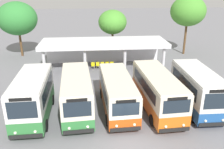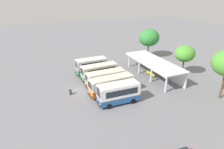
{
  "view_description": "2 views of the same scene",
  "coord_description": "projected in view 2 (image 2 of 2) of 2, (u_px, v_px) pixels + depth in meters",
  "views": [
    {
      "loc": [
        -2.3,
        -13.24,
        10.05
      ],
      "look_at": [
        -0.46,
        7.4,
        2.06
      ],
      "focal_mm": 38.19,
      "sensor_mm": 36.0,
      "label": 1
    },
    {
      "loc": [
        31.3,
        -7.51,
        16.6
      ],
      "look_at": [
        -0.89,
        6.06,
        1.82
      ],
      "focal_mm": 31.47,
      "sensor_mm": 36.0,
      "label": 2
    }
  ],
  "objects": [
    {
      "name": "city_bus_fifth_blue",
      "position": [
        118.0,
        93.0,
        31.07
      ],
      "size": [
        2.53,
        6.83,
        3.37
      ],
      "color": "black",
      "rests_on": "ground"
    },
    {
      "name": "waiting_chair_second_from_end",
      "position": [
        149.0,
        73.0,
        42.17
      ],
      "size": [
        0.45,
        0.45,
        0.86
      ],
      "color": "slate",
      "rests_on": "ground"
    },
    {
      "name": "roadside_tree_west_of_canopy",
      "position": [
        149.0,
        38.0,
        51.9
      ],
      "size": [
        5.44,
        5.44,
        7.72
      ],
      "color": "brown",
      "rests_on": "ground"
    },
    {
      "name": "city_bus_nearest_orange",
      "position": [
        91.0,
        66.0,
        42.2
      ],
      "size": [
        2.57,
        6.75,
        3.48
      ],
      "color": "black",
      "rests_on": "ground"
    },
    {
      "name": "roadside_tree_behind_canopy",
      "position": [
        185.0,
        54.0,
        40.92
      ],
      "size": [
        4.14,
        4.14,
        6.46
      ],
      "color": "brown",
      "rests_on": "ground"
    },
    {
      "name": "city_bus_fourth_amber",
      "position": [
        111.0,
        85.0,
        33.99
      ],
      "size": [
        2.77,
        8.1,
        3.15
      ],
      "color": "black",
      "rests_on": "ground"
    },
    {
      "name": "ground_plane",
      "position": [
        83.0,
        90.0,
        35.72
      ],
      "size": [
        180.0,
        180.0,
        0.0
      ],
      "primitive_type": "plane",
      "color": "slate"
    },
    {
      "name": "city_bus_second_in_row",
      "position": [
        99.0,
        71.0,
        39.68
      ],
      "size": [
        2.77,
        7.6,
        3.15
      ],
      "color": "black",
      "rests_on": "ground"
    },
    {
      "name": "terminal_canopy",
      "position": [
        156.0,
        64.0,
        41.06
      ],
      "size": [
        15.37,
        5.11,
        3.4
      ],
      "color": "silver",
      "rests_on": "ground"
    },
    {
      "name": "waiting_chair_fifth_seat",
      "position": [
        153.0,
        76.0,
        40.68
      ],
      "size": [
        0.45,
        0.45,
        0.86
      ],
      "color": "slate",
      "rests_on": "ground"
    },
    {
      "name": "city_bus_middle_cream",
      "position": [
        106.0,
        78.0,
        36.93
      ],
      "size": [
        2.66,
        7.74,
        2.92
      ],
      "color": "black",
      "rests_on": "ground"
    },
    {
      "name": "waiting_chair_middle_seat",
      "position": [
        150.0,
        74.0,
        41.66
      ],
      "size": [
        0.45,
        0.45,
        0.86
      ],
      "color": "slate",
      "rests_on": "ground"
    },
    {
      "name": "waiting_chair_fourth_seat",
      "position": [
        152.0,
        75.0,
        41.21
      ],
      "size": [
        0.45,
        0.45,
        0.86
      ],
      "color": "slate",
      "rests_on": "ground"
    },
    {
      "name": "waiting_chair_end_by_column",
      "position": [
        147.0,
        72.0,
        42.66
      ],
      "size": [
        0.45,
        0.45,
        0.86
      ],
      "color": "slate",
      "rests_on": "ground"
    },
    {
      "name": "litter_bin_apron",
      "position": [
        70.0,
        92.0,
        34.17
      ],
      "size": [
        0.49,
        0.49,
        0.9
      ],
      "color": "#3F3F47",
      "rests_on": "ground"
    }
  ]
}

